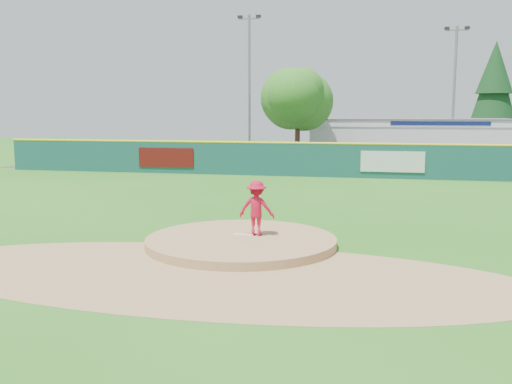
% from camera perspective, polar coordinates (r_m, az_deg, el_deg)
% --- Properties ---
extents(ground, '(120.00, 120.00, 0.00)m').
position_cam_1_polar(ground, '(16.56, -1.49, -5.41)').
color(ground, '#286B19').
rests_on(ground, ground).
extents(pitchers_mound, '(5.50, 5.50, 0.50)m').
position_cam_1_polar(pitchers_mound, '(16.56, -1.49, -5.41)').
color(pitchers_mound, '#9E774C').
rests_on(pitchers_mound, ground).
extents(pitching_rubber, '(0.60, 0.15, 0.04)m').
position_cam_1_polar(pitching_rubber, '(16.78, -1.25, -4.28)').
color(pitching_rubber, white).
rests_on(pitching_rubber, pitchers_mound).
extents(infield_dirt_arc, '(15.40, 15.40, 0.01)m').
position_cam_1_polar(infield_dirt_arc, '(13.76, -4.51, -8.22)').
color(infield_dirt_arc, '#9E774C').
rests_on(infield_dirt_arc, ground).
extents(parking_lot, '(44.00, 16.00, 0.02)m').
position_cam_1_polar(parking_lot, '(42.98, 7.17, 2.86)').
color(parking_lot, '#38383A').
rests_on(parking_lot, ground).
extents(pitcher, '(1.06, 0.63, 1.62)m').
position_cam_1_polar(pitcher, '(16.63, 0.06, -1.62)').
color(pitcher, '#B80F2D').
rests_on(pitcher, pitchers_mound).
extents(van, '(5.44, 3.19, 1.42)m').
position_cam_1_polar(van, '(39.33, 11.15, 3.34)').
color(van, white).
rests_on(van, parking_lot).
extents(pool_building_grp, '(15.20, 8.20, 3.31)m').
position_cam_1_polar(pool_building_grp, '(47.72, 14.98, 5.15)').
color(pool_building_grp, silver).
rests_on(pool_building_grp, ground).
extents(fence_banners, '(17.41, 0.04, 1.20)m').
position_cam_1_polar(fence_banners, '(34.24, 1.84, 3.27)').
color(fence_banners, '#540E0C').
rests_on(fence_banners, ground).
extents(playground_slide, '(0.86, 2.43, 1.34)m').
position_cam_1_polar(playground_slide, '(44.27, -14.73, 3.67)').
color(playground_slide, blue).
rests_on(playground_slide, ground).
extents(outfield_fence, '(40.00, 0.14, 2.07)m').
position_cam_1_polar(outfield_fence, '(33.96, 5.80, 3.34)').
color(outfield_fence, '#154543').
rests_on(outfield_fence, ground).
extents(deciduous_tree, '(5.60, 5.60, 7.36)m').
position_cam_1_polar(deciduous_tree, '(41.06, 4.20, 9.01)').
color(deciduous_tree, '#382314').
rests_on(deciduous_tree, ground).
extents(conifer_tree, '(4.40, 4.40, 9.50)m').
position_cam_1_polar(conifer_tree, '(52.46, 22.70, 9.28)').
color(conifer_tree, '#382314').
rests_on(conifer_tree, ground).
extents(light_pole_left, '(1.75, 0.25, 11.00)m').
position_cam_1_polar(light_pole_left, '(43.81, -0.68, 10.92)').
color(light_pole_left, gray).
rests_on(light_pole_left, ground).
extents(light_pole_right, '(1.75, 0.25, 10.00)m').
position_cam_1_polar(light_pole_right, '(44.96, 19.20, 9.76)').
color(light_pole_right, gray).
rests_on(light_pole_right, ground).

